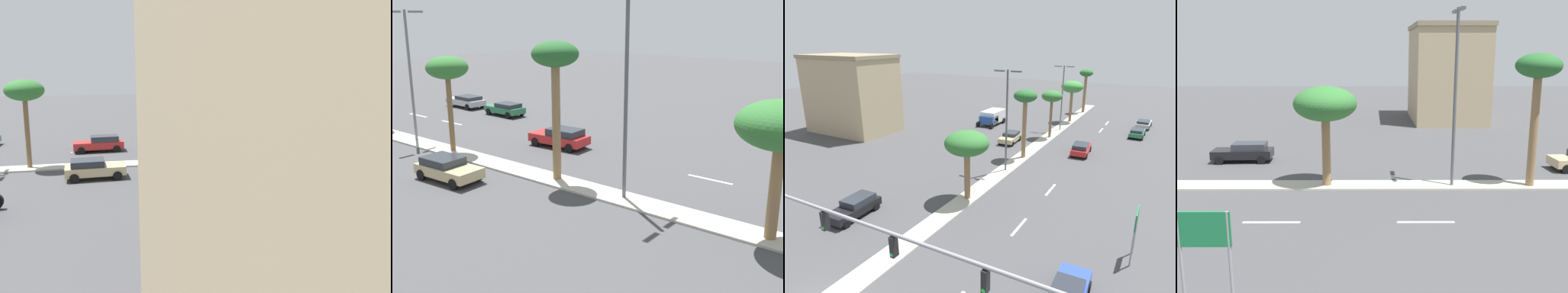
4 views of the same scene
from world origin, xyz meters
TOP-DOWN VIEW (x-y plane):
  - ground_plane at (0.00, 25.37)m, footprint 160.00×160.00m
  - lane_stripe_near at (5.84, 13.22)m, footprint 0.20×2.80m
  - lane_stripe_leading at (5.84, 20.74)m, footprint 0.20×2.80m
  - directional_road_sign at (13.61, 13.06)m, footprint 0.10×1.66m
  - commercial_building at (-27.03, 27.09)m, footprint 12.49×8.38m
  - palm_tree_mid at (0.05, 15.35)m, footprint 3.79×3.79m
  - palm_tree_inboard at (0.19, 27.80)m, footprint 2.65×2.65m
  - street_lamp_right at (0.13, 23.03)m, footprint 2.90×0.24m
  - sedan_black_near at (-6.22, 8.53)m, footprint 2.08×4.48m

SIDE VIEW (x-z plane):
  - ground_plane at x=0.00m, z-range 0.00..0.00m
  - lane_stripe_near at x=5.84m, z-range 0.00..0.01m
  - lane_stripe_leading at x=5.84m, z-range 0.00..0.01m
  - sedan_black_near at x=-6.22m, z-range 0.05..1.49m
  - directional_road_sign at x=13.61m, z-range 0.81..4.32m
  - palm_tree_mid at x=0.05m, z-range 1.99..8.04m
  - commercial_building at x=-27.03m, z-range 0.01..11.33m
  - street_lamp_right at x=0.13m, z-range 0.97..11.45m
  - palm_tree_inboard at x=0.19m, z-range 2.85..10.81m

